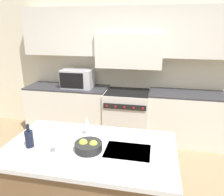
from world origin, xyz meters
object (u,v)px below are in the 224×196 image
range_stove (127,115)px  fruit_bowl (88,146)px  microwave (78,78)px  wine_glass_far (87,122)px  wine_bottle (29,138)px  wine_glass_near (55,139)px

range_stove → fruit_bowl: 2.11m
range_stove → microwave: (-0.96, 0.02, 0.66)m
microwave → wine_glass_far: microwave is taller
range_stove → wine_bottle: 2.28m
wine_bottle → wine_glass_near: bearing=-10.5°
wine_glass_far → microwave: bearing=112.9°
microwave → range_stove: bearing=-1.1°
microwave → fruit_bowl: bearing=-67.6°
range_stove → wine_bottle: size_ratio=3.76×
wine_glass_near → wine_glass_far: 0.46m
microwave → wine_glass_near: 2.25m
wine_glass_near → fruit_bowl: bearing=20.6°
range_stove → microwave: size_ratio=1.58×
microwave → wine_glass_near: bearing=-75.6°
microwave → wine_glass_far: size_ratio=2.69×
microwave → wine_glass_far: (0.74, -1.76, -0.07)m
wine_bottle → fruit_bowl: (0.60, 0.05, -0.05)m
wine_glass_near → fruit_bowl: 0.33m
wine_glass_near → wine_bottle: bearing=169.5°
range_stove → microwave: bearing=178.9°
wine_bottle → wine_glass_near: wine_bottle is taller
range_stove → wine_glass_far: size_ratio=4.25×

